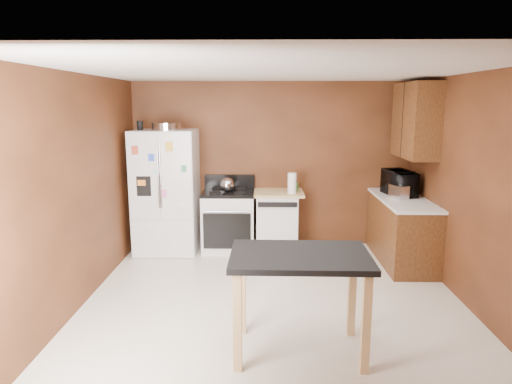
{
  "coord_description": "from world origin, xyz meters",
  "views": [
    {
      "loc": [
        -0.11,
        -4.68,
        2.18
      ],
      "look_at": [
        -0.21,
        0.85,
        1.1
      ],
      "focal_mm": 32.0,
      "sensor_mm": 36.0,
      "label": 1
    }
  ],
  "objects_px": {
    "paper_towel": "(292,183)",
    "dishwasher": "(277,220)",
    "roasting_pan": "(167,126)",
    "pen_cup": "(140,126)",
    "green_canister": "(295,187)",
    "kettle": "(227,185)",
    "gas_range": "(229,220)",
    "microwave": "(399,184)",
    "toaster": "(399,192)",
    "refrigerator": "(166,192)",
    "island": "(300,270)"
  },
  "relations": [
    {
      "from": "toaster",
      "to": "island",
      "type": "distance_m",
      "value": 2.84
    },
    {
      "from": "kettle",
      "to": "paper_towel",
      "type": "height_order",
      "value": "paper_towel"
    },
    {
      "from": "pen_cup",
      "to": "green_canister",
      "type": "bearing_deg",
      "value": 5.43
    },
    {
      "from": "pen_cup",
      "to": "toaster",
      "type": "xyz_separation_m",
      "value": [
        3.61,
        -0.38,
        -0.87
      ]
    },
    {
      "from": "gas_range",
      "to": "toaster",
      "type": "bearing_deg",
      "value": -11.49
    },
    {
      "from": "gas_range",
      "to": "island",
      "type": "bearing_deg",
      "value": -73.65
    },
    {
      "from": "gas_range",
      "to": "island",
      "type": "relative_size",
      "value": 0.91
    },
    {
      "from": "kettle",
      "to": "gas_range",
      "type": "xyz_separation_m",
      "value": [
        0.01,
        0.06,
        -0.54
      ]
    },
    {
      "from": "roasting_pan",
      "to": "toaster",
      "type": "height_order",
      "value": "roasting_pan"
    },
    {
      "from": "paper_towel",
      "to": "toaster",
      "type": "bearing_deg",
      "value": -15.01
    },
    {
      "from": "microwave",
      "to": "refrigerator",
      "type": "xyz_separation_m",
      "value": [
        -3.35,
        0.19,
        -0.16
      ]
    },
    {
      "from": "pen_cup",
      "to": "kettle",
      "type": "bearing_deg",
      "value": 1.91
    },
    {
      "from": "toaster",
      "to": "green_canister",
      "type": "bearing_deg",
      "value": 133.85
    },
    {
      "from": "island",
      "to": "roasting_pan",
      "type": "bearing_deg",
      "value": 121.54
    },
    {
      "from": "roasting_pan",
      "to": "dishwasher",
      "type": "height_order",
      "value": "roasting_pan"
    },
    {
      "from": "microwave",
      "to": "paper_towel",
      "type": "bearing_deg",
      "value": 73.79
    },
    {
      "from": "pen_cup",
      "to": "gas_range",
      "type": "xyz_separation_m",
      "value": [
        1.24,
        0.1,
        -1.4
      ]
    },
    {
      "from": "microwave",
      "to": "island",
      "type": "relative_size",
      "value": 0.47
    },
    {
      "from": "green_canister",
      "to": "kettle",
      "type": "bearing_deg",
      "value": -170.31
    },
    {
      "from": "kettle",
      "to": "green_canister",
      "type": "height_order",
      "value": "kettle"
    },
    {
      "from": "paper_towel",
      "to": "dishwasher",
      "type": "bearing_deg",
      "value": 150.4
    },
    {
      "from": "island",
      "to": "refrigerator",
      "type": "bearing_deg",
      "value": 121.97
    },
    {
      "from": "kettle",
      "to": "dishwasher",
      "type": "distance_m",
      "value": 0.92
    },
    {
      "from": "refrigerator",
      "to": "toaster",
      "type": "bearing_deg",
      "value": -7.31
    },
    {
      "from": "microwave",
      "to": "kettle",
      "type": "bearing_deg",
      "value": 75.13
    },
    {
      "from": "paper_towel",
      "to": "refrigerator",
      "type": "relative_size",
      "value": 0.16
    },
    {
      "from": "refrigerator",
      "to": "pen_cup",
      "type": "bearing_deg",
      "value": -172.99
    },
    {
      "from": "roasting_pan",
      "to": "gas_range",
      "type": "xyz_separation_m",
      "value": [
        0.86,
        0.1,
        -1.39
      ]
    },
    {
      "from": "kettle",
      "to": "gas_range",
      "type": "bearing_deg",
      "value": 79.03
    },
    {
      "from": "pen_cup",
      "to": "green_canister",
      "type": "relative_size",
      "value": 1.2
    },
    {
      "from": "roasting_pan",
      "to": "gas_range",
      "type": "relative_size",
      "value": 0.39
    },
    {
      "from": "pen_cup",
      "to": "island",
      "type": "relative_size",
      "value": 0.11
    },
    {
      "from": "green_canister",
      "to": "toaster",
      "type": "xyz_separation_m",
      "value": [
        1.37,
        -0.59,
        0.05
      ]
    },
    {
      "from": "paper_towel",
      "to": "green_canister",
      "type": "relative_size",
      "value": 2.73
    },
    {
      "from": "gas_range",
      "to": "dishwasher",
      "type": "bearing_deg",
      "value": 1.94
    },
    {
      "from": "green_canister",
      "to": "microwave",
      "type": "xyz_separation_m",
      "value": [
        1.44,
        -0.36,
        0.11
      ]
    },
    {
      "from": "microwave",
      "to": "island",
      "type": "xyz_separation_m",
      "value": [
        -1.6,
        -2.62,
        -0.29
      ]
    },
    {
      "from": "microwave",
      "to": "gas_range",
      "type": "height_order",
      "value": "microwave"
    },
    {
      "from": "toaster",
      "to": "gas_range",
      "type": "bearing_deg",
      "value": 145.68
    },
    {
      "from": "pen_cup",
      "to": "refrigerator",
      "type": "xyz_separation_m",
      "value": [
        0.33,
        0.04,
        -0.96
      ]
    },
    {
      "from": "roasting_pan",
      "to": "dishwasher",
      "type": "xyz_separation_m",
      "value": [
        1.58,
        0.12,
        -1.4
      ]
    },
    {
      "from": "roasting_pan",
      "to": "gas_range",
      "type": "distance_m",
      "value": 1.64
    },
    {
      "from": "kettle",
      "to": "paper_towel",
      "type": "distance_m",
      "value": 0.95
    },
    {
      "from": "green_canister",
      "to": "gas_range",
      "type": "relative_size",
      "value": 0.1
    },
    {
      "from": "paper_towel",
      "to": "toaster",
      "type": "relative_size",
      "value": 1.18
    },
    {
      "from": "kettle",
      "to": "microwave",
      "type": "relative_size",
      "value": 0.37
    },
    {
      "from": "paper_towel",
      "to": "island",
      "type": "relative_size",
      "value": 0.24
    },
    {
      "from": "pen_cup",
      "to": "microwave",
      "type": "xyz_separation_m",
      "value": [
        3.68,
        -0.15,
        -0.81
      ]
    },
    {
      "from": "paper_towel",
      "to": "dishwasher",
      "type": "distance_m",
      "value": 0.63
    },
    {
      "from": "green_canister",
      "to": "island",
      "type": "bearing_deg",
      "value": -92.93
    }
  ]
}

